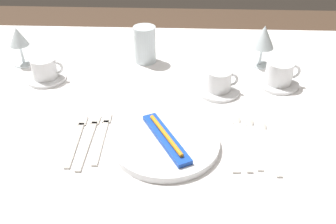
# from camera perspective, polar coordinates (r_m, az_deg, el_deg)

# --- Properties ---
(dining_table) EXTENTS (1.80, 1.11, 0.74)m
(dining_table) POSITION_cam_1_polar(r_m,az_deg,el_deg) (1.15, -1.27, -1.22)
(dining_table) COLOR white
(dining_table) RESTS_ON ground
(dinner_plate) EXTENTS (0.26, 0.26, 0.02)m
(dinner_plate) POSITION_cam_1_polar(r_m,az_deg,el_deg) (0.91, -0.34, -4.80)
(dinner_plate) COLOR white
(dinner_plate) RESTS_ON dining_table
(toothbrush_package) EXTENTS (0.13, 0.20, 0.02)m
(toothbrush_package) POSITION_cam_1_polar(r_m,az_deg,el_deg) (0.90, -0.34, -3.98)
(toothbrush_package) COLOR blue
(toothbrush_package) RESTS_ON dinner_plate
(fork_outer) EXTENTS (0.02, 0.21, 0.00)m
(fork_outer) POSITION_cam_1_polar(r_m,az_deg,el_deg) (0.96, -10.01, -3.54)
(fork_outer) COLOR beige
(fork_outer) RESTS_ON dining_table
(fork_inner) EXTENTS (0.02, 0.22, 0.00)m
(fork_inner) POSITION_cam_1_polar(r_m,az_deg,el_deg) (0.96, -11.98, -3.98)
(fork_inner) COLOR beige
(fork_inner) RESTS_ON dining_table
(fork_salad) EXTENTS (0.03, 0.21, 0.00)m
(fork_salad) POSITION_cam_1_polar(r_m,az_deg,el_deg) (0.97, -13.78, -3.87)
(fork_salad) COLOR beige
(fork_salad) RESTS_ON dining_table
(dinner_knife) EXTENTS (0.02, 0.24, 0.00)m
(dinner_knife) POSITION_cam_1_polar(r_m,az_deg,el_deg) (0.94, 9.53, -4.45)
(dinner_knife) COLOR beige
(dinner_knife) RESTS_ON dining_table
(spoon_soup) EXTENTS (0.03, 0.23, 0.01)m
(spoon_soup) POSITION_cam_1_polar(r_m,az_deg,el_deg) (0.97, 10.94, -3.40)
(spoon_soup) COLOR beige
(spoon_soup) RESTS_ON dining_table
(spoon_dessert) EXTENTS (0.03, 0.21, 0.01)m
(spoon_dessert) POSITION_cam_1_polar(r_m,az_deg,el_deg) (0.97, 12.75, -3.50)
(spoon_dessert) COLOR beige
(spoon_dessert) RESTS_ON dining_table
(spoon_tea) EXTENTS (0.03, 0.21, 0.01)m
(spoon_tea) POSITION_cam_1_polar(r_m,az_deg,el_deg) (0.97, 14.87, -4.14)
(spoon_tea) COLOR beige
(spoon_tea) RESTS_ON dining_table
(saucer_left) EXTENTS (0.12, 0.12, 0.01)m
(saucer_left) POSITION_cam_1_polar(r_m,az_deg,el_deg) (1.26, -18.15, 4.93)
(saucer_left) COLOR white
(saucer_left) RESTS_ON dining_table
(coffee_cup_left) EXTENTS (0.10, 0.08, 0.06)m
(coffee_cup_left) POSITION_cam_1_polar(r_m,az_deg,el_deg) (1.24, -18.37, 6.42)
(coffee_cup_left) COLOR white
(coffee_cup_left) RESTS_ON saucer_left
(saucer_right) EXTENTS (0.13, 0.13, 0.01)m
(saucer_right) POSITION_cam_1_polar(r_m,az_deg,el_deg) (1.21, 16.39, 4.24)
(saucer_right) COLOR white
(saucer_right) RESTS_ON dining_table
(coffee_cup_right) EXTENTS (0.11, 0.08, 0.07)m
(coffee_cup_right) POSITION_cam_1_polar(r_m,az_deg,el_deg) (1.20, 16.77, 5.86)
(coffee_cup_right) COLOR white
(coffee_cup_right) RESTS_ON saucer_right
(saucer_far) EXTENTS (0.13, 0.13, 0.01)m
(saucer_far) POSITION_cam_1_polar(r_m,az_deg,el_deg) (1.14, 7.66, 3.29)
(saucer_far) COLOR white
(saucer_far) RESTS_ON dining_table
(coffee_cup_far) EXTENTS (0.10, 0.07, 0.06)m
(coffee_cup_far) POSITION_cam_1_polar(r_m,az_deg,el_deg) (1.12, 7.89, 4.86)
(coffee_cup_far) COLOR white
(coffee_cup_far) RESTS_ON saucer_far
(wine_glass_centre) EXTENTS (0.08, 0.08, 0.14)m
(wine_glass_centre) POSITION_cam_1_polar(r_m,az_deg,el_deg) (1.28, 14.44, 10.92)
(wine_glass_centre) COLOR silver
(wine_glass_centre) RESTS_ON dining_table
(wine_glass_left) EXTENTS (0.07, 0.07, 0.13)m
(wine_glass_left) POSITION_cam_1_polar(r_m,az_deg,el_deg) (1.35, -21.98, 10.29)
(wine_glass_left) COLOR silver
(wine_glass_left) RESTS_ON dining_table
(drink_tumbler) EXTENTS (0.08, 0.08, 0.13)m
(drink_tumbler) POSITION_cam_1_polar(r_m,az_deg,el_deg) (1.29, -3.57, 10.00)
(drink_tumbler) COLOR silver
(drink_tumbler) RESTS_ON dining_table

